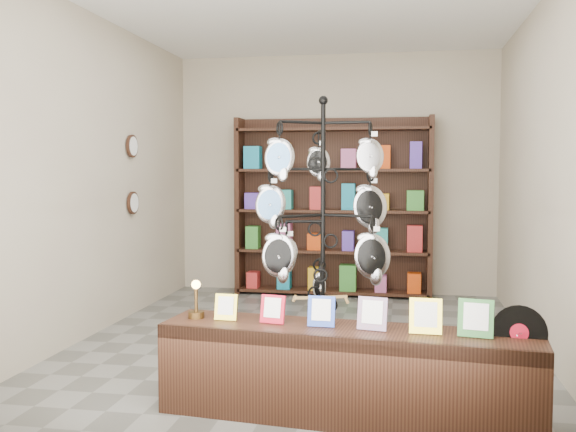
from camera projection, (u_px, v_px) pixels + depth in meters
The scene contains 6 objects.
ground at pixel (305, 342), 5.75m from camera, with size 5.00×5.00×0.00m, color slate.
room_envelope at pixel (305, 135), 5.63m from camera, with size 5.00×5.00×5.00m.
display_tree at pixel (323, 216), 4.75m from camera, with size 1.08×1.05×2.08m.
front_shelf at pixel (346, 373), 3.95m from camera, with size 2.36×0.72×0.82m.
back_shelving at pixel (333, 212), 7.94m from camera, with size 2.42×0.36×2.20m.
wall_clocks at pixel (133, 175), 6.78m from camera, with size 0.03×0.24×0.84m.
Camera 1 is at (0.85, -5.60, 1.52)m, focal length 40.00 mm.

